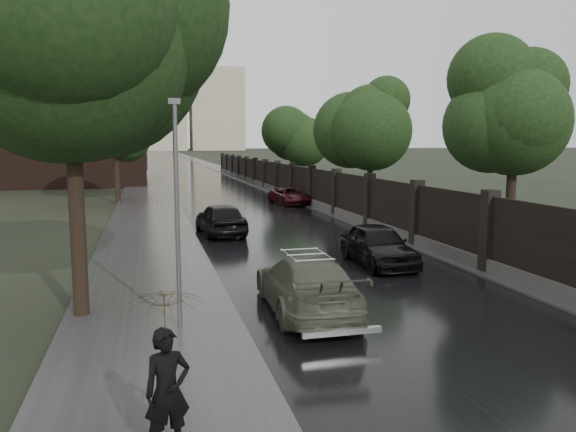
{
  "coord_description": "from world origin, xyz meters",
  "views": [
    {
      "loc": [
        -6.0,
        -10.66,
        4.19
      ],
      "look_at": [
        -0.99,
        9.23,
        1.5
      ],
      "focal_mm": 35.0,
      "sensor_mm": 36.0,
      "label": 1
    }
  ],
  "objects_px": {
    "lamp_post": "(177,214)",
    "tree_left_far": "(115,127)",
    "tree_right_c": "(296,134)",
    "tree_right_b": "(371,130)",
    "car_right_far": "(290,196)",
    "tree_right_a": "(514,122)",
    "tree_left_near": "(69,42)",
    "pedestrian_umbrella": "(165,324)",
    "volga_sedan": "(306,284)",
    "traffic_light": "(175,172)",
    "car_right_near": "(378,245)",
    "hatchback_left": "(221,219)"
  },
  "relations": [
    {
      "from": "lamp_post",
      "to": "tree_left_far",
      "type": "bearing_deg",
      "value": 95.21
    },
    {
      "from": "tree_left_far",
      "to": "lamp_post",
      "type": "distance_m",
      "value": 28.73
    },
    {
      "from": "tree_right_a",
      "to": "car_right_far",
      "type": "xyz_separation_m",
      "value": [
        -4.1,
        18.14,
        -4.36
      ]
    },
    {
      "from": "tree_right_a",
      "to": "car_right_far",
      "type": "bearing_deg",
      "value": 102.73
    },
    {
      "from": "tree_left_far",
      "to": "tree_right_c",
      "type": "xyz_separation_m",
      "value": [
        15.5,
        10.0,
        -0.29
      ]
    },
    {
      "from": "tree_right_a",
      "to": "tree_right_b",
      "type": "distance_m",
      "value": 14.0
    },
    {
      "from": "tree_left_near",
      "to": "tree_right_a",
      "type": "distance_m",
      "value": 15.97
    },
    {
      "from": "tree_left_near",
      "to": "pedestrian_umbrella",
      "type": "bearing_deg",
      "value": -75.0
    },
    {
      "from": "tree_right_b",
      "to": "volga_sedan",
      "type": "relative_size",
      "value": 1.45
    },
    {
      "from": "tree_left_near",
      "to": "pedestrian_umbrella",
      "type": "relative_size",
      "value": 3.5
    },
    {
      "from": "traffic_light",
      "to": "car_right_far",
      "type": "bearing_deg",
      "value": 8.48
    },
    {
      "from": "pedestrian_umbrella",
      "to": "car_right_near",
      "type": "bearing_deg",
      "value": 40.88
    },
    {
      "from": "tree_left_near",
      "to": "tree_right_a",
      "type": "bearing_deg",
      "value": 18.32
    },
    {
      "from": "tree_left_near",
      "to": "car_right_far",
      "type": "relative_size",
      "value": 2.16
    },
    {
      "from": "traffic_light",
      "to": "car_right_near",
      "type": "bearing_deg",
      "value": -71.9
    },
    {
      "from": "tree_left_far",
      "to": "lamp_post",
      "type": "xyz_separation_m",
      "value": [
        2.6,
        -28.5,
        -2.57
      ]
    },
    {
      "from": "traffic_light",
      "to": "car_right_near",
      "type": "distance_m",
      "value": 19.07
    },
    {
      "from": "tree_left_near",
      "to": "car_right_far",
      "type": "distance_m",
      "value": 26.28
    },
    {
      "from": "tree_right_a",
      "to": "tree_left_far",
      "type": "bearing_deg",
      "value": 125.17
    },
    {
      "from": "tree_right_b",
      "to": "car_right_near",
      "type": "distance_m",
      "value": 16.72
    },
    {
      "from": "lamp_post",
      "to": "car_right_far",
      "type": "relative_size",
      "value": 1.21
    },
    {
      "from": "tree_left_far",
      "to": "car_right_near",
      "type": "height_order",
      "value": "tree_left_far"
    },
    {
      "from": "tree_right_a",
      "to": "volga_sedan",
      "type": "relative_size",
      "value": 1.45
    },
    {
      "from": "volga_sedan",
      "to": "pedestrian_umbrella",
      "type": "xyz_separation_m",
      "value": [
        -3.59,
        -5.99,
        1.2
      ]
    },
    {
      "from": "tree_left_near",
      "to": "lamp_post",
      "type": "distance_m",
      "value": 4.6
    },
    {
      "from": "tree_right_a",
      "to": "car_right_far",
      "type": "distance_m",
      "value": 19.1
    },
    {
      "from": "tree_right_b",
      "to": "pedestrian_umbrella",
      "type": "xyz_separation_m",
      "value": [
        -13.33,
        -25.59,
        -3.05
      ]
    },
    {
      "from": "tree_right_a",
      "to": "tree_right_b",
      "type": "bearing_deg",
      "value": 90.0
    },
    {
      "from": "pedestrian_umbrella",
      "to": "lamp_post",
      "type": "bearing_deg",
      "value": 71.23
    },
    {
      "from": "tree_left_near",
      "to": "hatchback_left",
      "type": "height_order",
      "value": "tree_left_near"
    },
    {
      "from": "tree_left_near",
      "to": "tree_right_b",
      "type": "height_order",
      "value": "tree_left_near"
    },
    {
      "from": "tree_right_c",
      "to": "lamp_post",
      "type": "relative_size",
      "value": 1.37
    },
    {
      "from": "lamp_post",
      "to": "car_right_far",
      "type": "distance_m",
      "value": 26.25
    },
    {
      "from": "tree_right_b",
      "to": "tree_right_c",
      "type": "height_order",
      "value": "same"
    },
    {
      "from": "tree_left_far",
      "to": "tree_right_b",
      "type": "relative_size",
      "value": 1.05
    },
    {
      "from": "tree_left_near",
      "to": "lamp_post",
      "type": "bearing_deg",
      "value": -34.29
    },
    {
      "from": "tree_right_b",
      "to": "tree_right_c",
      "type": "xyz_separation_m",
      "value": [
        0.0,
        18.0,
        0.0
      ]
    },
    {
      "from": "traffic_light",
      "to": "volga_sedan",
      "type": "relative_size",
      "value": 0.83
    },
    {
      "from": "hatchback_left",
      "to": "car_right_far",
      "type": "distance_m",
      "value": 13.11
    },
    {
      "from": "tree_right_c",
      "to": "volga_sedan",
      "type": "relative_size",
      "value": 1.45
    },
    {
      "from": "tree_left_far",
      "to": "volga_sedan",
      "type": "xyz_separation_m",
      "value": [
        5.76,
        -27.6,
        -4.54
      ]
    },
    {
      "from": "tree_left_near",
      "to": "car_right_far",
      "type": "xyz_separation_m",
      "value": [
        11.0,
        23.14,
        -5.83
      ]
    },
    {
      "from": "tree_right_c",
      "to": "hatchback_left",
      "type": "relative_size",
      "value": 1.6
    },
    {
      "from": "tree_left_near",
      "to": "tree_right_b",
      "type": "distance_m",
      "value": 24.31
    },
    {
      "from": "tree_left_far",
      "to": "pedestrian_umbrella",
      "type": "xyz_separation_m",
      "value": [
        2.17,
        -33.59,
        -3.34
      ]
    },
    {
      "from": "tree_left_near",
      "to": "lamp_post",
      "type": "relative_size",
      "value": 1.79
    },
    {
      "from": "traffic_light",
      "to": "pedestrian_umbrella",
      "type": "xyz_separation_m",
      "value": [
        -1.53,
        -28.58,
        -0.5
      ]
    },
    {
      "from": "tree_right_a",
      "to": "car_right_far",
      "type": "height_order",
      "value": "tree_right_a"
    },
    {
      "from": "tree_left_near",
      "to": "tree_right_b",
      "type": "relative_size",
      "value": 1.31
    },
    {
      "from": "tree_right_b",
      "to": "car_right_far",
      "type": "distance_m",
      "value": 7.28
    }
  ]
}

